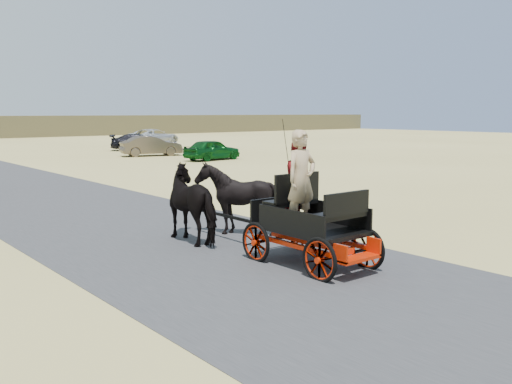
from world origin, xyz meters
TOP-DOWN VIEW (x-y plane):
  - ground at (0.00, 0.00)m, footprint 140.00×140.00m
  - road at (0.00, 0.00)m, footprint 6.00×140.00m
  - carriage at (0.90, 1.37)m, footprint 1.30×2.40m
  - horse_left at (0.35, 4.37)m, footprint 0.91×2.01m
  - horse_right at (1.45, 4.37)m, footprint 1.37×1.54m
  - driver_man at (0.70, 1.42)m, footprint 0.66×0.43m
  - passenger_woman at (1.20, 1.97)m, footprint 0.77×0.60m
  - car_a at (12.92, 21.80)m, footprint 3.77×1.89m
  - car_b at (11.72, 26.98)m, footprint 4.15×2.31m
  - car_c at (13.61, 32.22)m, footprint 4.46×3.64m
  - car_d at (17.76, 37.51)m, footprint 5.45×3.81m

SIDE VIEW (x-z plane):
  - ground at x=0.00m, z-range 0.00..0.00m
  - road at x=0.00m, z-range 0.00..0.01m
  - carriage at x=0.90m, z-range 0.00..0.72m
  - car_c at x=13.61m, z-range 0.00..1.22m
  - car_a at x=12.92m, z-range 0.00..1.23m
  - car_b at x=11.72m, z-range 0.00..1.30m
  - car_d at x=17.76m, z-range 0.00..1.38m
  - horse_left at x=0.35m, z-range 0.00..1.70m
  - horse_right at x=1.45m, z-range 0.00..1.70m
  - passenger_woman at x=1.20m, z-range 0.72..2.30m
  - driver_man at x=0.70m, z-range 0.72..2.52m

